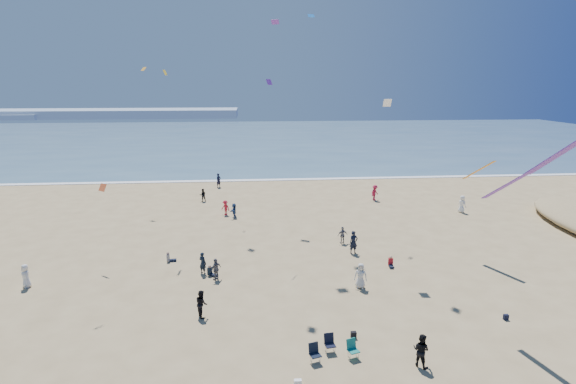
{
  "coord_description": "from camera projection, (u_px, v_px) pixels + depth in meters",
  "views": [
    {
      "loc": [
        -0.31,
        -18.62,
        13.81
      ],
      "look_at": [
        2.0,
        8.0,
        7.27
      ],
      "focal_mm": 28.0,
      "sensor_mm": 36.0,
      "label": 1
    }
  ],
  "objects": [
    {
      "name": "headland_far",
      "position": [
        100.0,
        113.0,
        180.4
      ],
      "size": [
        110.0,
        20.0,
        3.2
      ],
      "primitive_type": "cube",
      "color": "#7A8EA8",
      "rests_on": "ground"
    },
    {
      "name": "surf_line",
      "position": [
        252.0,
        180.0,
        64.87
      ],
      "size": [
        220.0,
        1.2,
        0.08
      ],
      "primitive_type": "cube",
      "color": "white",
      "rests_on": "ground"
    },
    {
      "name": "chair_cluster",
      "position": [
        333.0,
        349.0,
        23.0
      ],
      "size": [
        2.75,
        1.51,
        1.0
      ],
      "color": "black",
      "rests_on": "ground"
    },
    {
      "name": "ground",
      "position": [
        261.0,
        381.0,
        21.33
      ],
      "size": [
        220.0,
        220.0,
        0.0
      ],
      "primitive_type": "plane",
      "color": "tan",
      "rests_on": "ground"
    },
    {
      "name": "standing_flyers",
      "position": [
        309.0,
        233.0,
        39.62
      ],
      "size": [
        39.43,
        43.56,
        1.93
      ],
      "color": "black",
      "rests_on": "ground"
    },
    {
      "name": "seated_group",
      "position": [
        313.0,
        313.0,
        26.82
      ],
      "size": [
        18.05,
        23.23,
        0.84
      ],
      "color": "white",
      "rests_on": "ground"
    },
    {
      "name": "navy_bag",
      "position": [
        506.0,
        317.0,
        26.8
      ],
      "size": [
        0.28,
        0.18,
        0.34
      ],
      "primitive_type": "cube",
      "color": "black",
      "rests_on": "ground"
    },
    {
      "name": "kites_aloft",
      "position": [
        368.0,
        59.0,
        30.62
      ],
      "size": [
        45.25,
        41.06,
        29.45
      ],
      "color": "orange",
      "rests_on": "ground"
    },
    {
      "name": "white_tote",
      "position": [
        298.0,
        384.0,
        20.84
      ],
      "size": [
        0.35,
        0.2,
        0.4
      ],
      "primitive_type": "cube",
      "color": "white",
      "rests_on": "ground"
    },
    {
      "name": "black_backpack",
      "position": [
        354.0,
        335.0,
        24.87
      ],
      "size": [
        0.3,
        0.22,
        0.38
      ],
      "primitive_type": "cube",
      "color": "black",
      "rests_on": "ground"
    },
    {
      "name": "ocean",
      "position": [
        250.0,
        138.0,
        113.25
      ],
      "size": [
        220.0,
        100.0,
        0.06
      ],
      "primitive_type": "cube",
      "color": "#476B84",
      "rests_on": "ground"
    }
  ]
}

